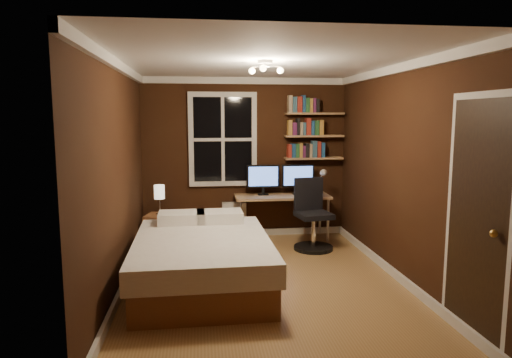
{
  "coord_description": "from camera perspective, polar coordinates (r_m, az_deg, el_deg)",
  "views": [
    {
      "loc": [
        -0.71,
        -5.05,
        1.9
      ],
      "look_at": [
        -0.03,
        0.45,
        1.14
      ],
      "focal_mm": 32.0,
      "sensor_mm": 36.0,
      "label": 1
    }
  ],
  "objects": [
    {
      "name": "monitor_left",
      "position": [
        7.06,
        0.9,
        -0.12
      ],
      "size": [
        0.51,
        0.12,
        0.47
      ],
      "primitive_type": null,
      "color": "black",
      "rests_on": "desk"
    },
    {
      "name": "door",
      "position": [
        4.28,
        25.77,
        -4.81
      ],
      "size": [
        0.03,
        0.82,
        2.05
      ],
      "primitive_type": null,
      "color": "black",
      "rests_on": "ground"
    },
    {
      "name": "ceiling",
      "position": [
        5.13,
        0.98,
        14.49
      ],
      "size": [
        3.2,
        4.2,
        0.02
      ],
      "primitive_type": "cube",
      "color": "white",
      "rests_on": "wall_back"
    },
    {
      "name": "floor",
      "position": [
        5.44,
        0.92,
        -12.66
      ],
      "size": [
        4.2,
        4.2,
        0.0
      ],
      "primitive_type": "plane",
      "color": "olive",
      "rests_on": "ground"
    },
    {
      "name": "books_row_upper",
      "position": [
        7.26,
        7.32,
        9.14
      ],
      "size": [
        0.48,
        0.16,
        0.23
      ],
      "primitive_type": null,
      "color": "#285F2D",
      "rests_on": "bookshelf_upper"
    },
    {
      "name": "books_row_lower",
      "position": [
        7.27,
        7.22,
        3.62
      ],
      "size": [
        0.6,
        0.16,
        0.23
      ],
      "primitive_type": null,
      "color": "maroon",
      "rests_on": "bookshelf_lower"
    },
    {
      "name": "books_row_middle",
      "position": [
        7.26,
        7.27,
        6.38
      ],
      "size": [
        0.54,
        0.16,
        0.23
      ],
      "primitive_type": null,
      "color": "navy",
      "rests_on": "bookshelf_middle"
    },
    {
      "name": "office_chair",
      "position": [
        6.66,
        7.05,
        -5.37
      ],
      "size": [
        0.56,
        0.56,
        1.02
      ],
      "rotation": [
        0.0,
        0.0,
        0.17
      ],
      "color": "black",
      "rests_on": "ground"
    },
    {
      "name": "ceiling_fixture",
      "position": [
        5.03,
        1.14,
        13.48
      ],
      "size": [
        0.44,
        0.44,
        0.18
      ],
      "primitive_type": null,
      "color": "beige",
      "rests_on": "ceiling"
    },
    {
      "name": "window",
      "position": [
        7.13,
        -4.17,
        4.95
      ],
      "size": [
        1.06,
        0.06,
        1.46
      ],
      "primitive_type": "cube",
      "color": "silver",
      "rests_on": "wall_back"
    },
    {
      "name": "nightstand",
      "position": [
        6.82,
        -11.85,
        -6.41
      ],
      "size": [
        0.47,
        0.47,
        0.49
      ],
      "primitive_type": "cube",
      "rotation": [
        0.0,
        0.0,
        -0.23
      ],
      "color": "brown",
      "rests_on": "ground"
    },
    {
      "name": "wall_back",
      "position": [
        7.21,
        -1.38,
        2.61
      ],
      "size": [
        3.2,
        0.04,
        2.5
      ],
      "primitive_type": "cube",
      "color": "black",
      "rests_on": "ground"
    },
    {
      "name": "wall_left",
      "position": [
        5.17,
        -16.9,
        0.21
      ],
      "size": [
        0.04,
        4.2,
        2.5
      ],
      "primitive_type": "cube",
      "color": "black",
      "rests_on": "ground"
    },
    {
      "name": "radiator",
      "position": [
        7.25,
        -2.74,
        -5.14
      ],
      "size": [
        0.37,
        0.13,
        0.56
      ],
      "primitive_type": "cube",
      "color": "silver",
      "rests_on": "ground"
    },
    {
      "name": "bed",
      "position": [
        5.25,
        -6.71,
        -10.03
      ],
      "size": [
        1.52,
        2.09,
        0.7
      ],
      "rotation": [
        0.0,
        0.0,
        0.02
      ],
      "color": "brown",
      "rests_on": "ground"
    },
    {
      "name": "door_knob",
      "position": [
        4.02,
        27.58,
        -6.07
      ],
      "size": [
        0.06,
        0.06,
        0.06
      ],
      "primitive_type": "sphere",
      "color": "#BA8F3F",
      "rests_on": "door"
    },
    {
      "name": "bookshelf_lower",
      "position": [
        7.28,
        7.21,
        2.6
      ],
      "size": [
        0.92,
        0.22,
        0.03
      ],
      "primitive_type": "cube",
      "color": "#A2774E",
      "rests_on": "wall_back"
    },
    {
      "name": "monitor_right",
      "position": [
        7.16,
        5.27,
        -0.04
      ],
      "size": [
        0.51,
        0.12,
        0.47
      ],
      "primitive_type": null,
      "color": "black",
      "rests_on": "desk"
    },
    {
      "name": "wall_right",
      "position": [
        5.59,
        17.41,
        0.74
      ],
      "size": [
        0.04,
        4.2,
        2.5
      ],
      "primitive_type": "cube",
      "color": "black",
      "rests_on": "ground"
    },
    {
      "name": "desk_lamp",
      "position": [
        7.05,
        8.26,
        -0.34
      ],
      "size": [
        0.14,
        0.32,
        0.44
      ],
      "primitive_type": null,
      "color": "silver",
      "rests_on": "desk"
    },
    {
      "name": "bedside_lamp",
      "position": [
        6.73,
        -11.96,
        -2.57
      ],
      "size": [
        0.15,
        0.15,
        0.44
      ],
      "primitive_type": null,
      "color": "beige",
      "rests_on": "nightstand"
    },
    {
      "name": "bookshelf_upper",
      "position": [
        7.25,
        7.3,
        8.11
      ],
      "size": [
        0.92,
        0.22,
        0.03
      ],
      "primitive_type": "cube",
      "color": "#A2774E",
      "rests_on": "wall_back"
    },
    {
      "name": "desk",
      "position": [
        7.09,
        3.29,
        -2.54
      ],
      "size": [
        1.46,
        0.55,
        0.69
      ],
      "color": "#A2774E",
      "rests_on": "ground"
    },
    {
      "name": "bookshelf_middle",
      "position": [
        7.26,
        7.25,
        5.35
      ],
      "size": [
        0.92,
        0.22,
        0.03
      ],
      "primitive_type": "cube",
      "color": "#A2774E",
      "rests_on": "wall_back"
    }
  ]
}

